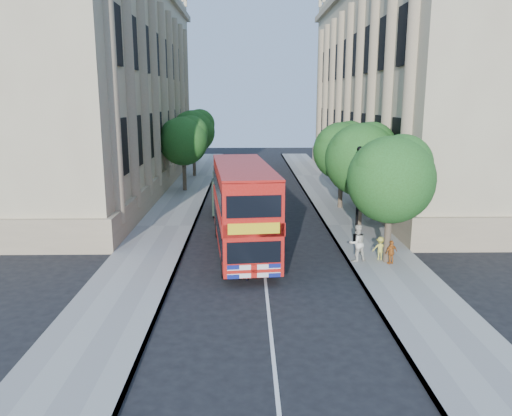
{
  "coord_description": "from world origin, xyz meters",
  "views": [
    {
      "loc": [
        -0.78,
        -19.36,
        7.66
      ],
      "look_at": [
        -0.33,
        4.97,
        2.3
      ],
      "focal_mm": 35.0,
      "sensor_mm": 36.0,
      "label": 1
    }
  ],
  "objects_px": {
    "box_van": "(229,191)",
    "double_decker_bus": "(243,206)",
    "police_constable": "(243,257)",
    "woman_pedestrian": "(357,243)",
    "lamp_post": "(358,199)"
  },
  "relations": [
    {
      "from": "double_decker_bus",
      "to": "box_van",
      "type": "bearing_deg",
      "value": 90.39
    },
    {
      "from": "double_decker_bus",
      "to": "police_constable",
      "type": "xyz_separation_m",
      "value": [
        0.01,
        -3.72,
        -1.42
      ]
    },
    {
      "from": "double_decker_bus",
      "to": "box_van",
      "type": "height_order",
      "value": "double_decker_bus"
    },
    {
      "from": "box_van",
      "to": "police_constable",
      "type": "bearing_deg",
      "value": -86.61
    },
    {
      "from": "box_van",
      "to": "double_decker_bus",
      "type": "bearing_deg",
      "value": -84.93
    },
    {
      "from": "double_decker_bus",
      "to": "police_constable",
      "type": "height_order",
      "value": "double_decker_bus"
    },
    {
      "from": "lamp_post",
      "to": "box_van",
      "type": "height_order",
      "value": "lamp_post"
    },
    {
      "from": "lamp_post",
      "to": "police_constable",
      "type": "distance_m",
      "value": 7.93
    },
    {
      "from": "double_decker_bus",
      "to": "box_van",
      "type": "distance_m",
      "value": 9.54
    },
    {
      "from": "double_decker_bus",
      "to": "police_constable",
      "type": "relative_size",
      "value": 4.8
    },
    {
      "from": "lamp_post",
      "to": "police_constable",
      "type": "xyz_separation_m",
      "value": [
        -5.97,
        -5.0,
        -1.49
      ]
    },
    {
      "from": "double_decker_bus",
      "to": "woman_pedestrian",
      "type": "xyz_separation_m",
      "value": [
        5.38,
        -1.61,
        -1.44
      ]
    },
    {
      "from": "lamp_post",
      "to": "woman_pedestrian",
      "type": "xyz_separation_m",
      "value": [
        -0.6,
        -2.88,
        -1.51
      ]
    },
    {
      "from": "lamp_post",
      "to": "police_constable",
      "type": "bearing_deg",
      "value": -140.05
    },
    {
      "from": "police_constable",
      "to": "woman_pedestrian",
      "type": "height_order",
      "value": "police_constable"
    }
  ]
}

